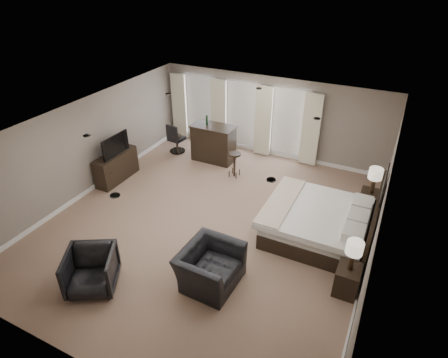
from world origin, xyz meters
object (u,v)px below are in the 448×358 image
at_px(armchair_far, 91,269).
at_px(bar_stool_left, 177,145).
at_px(armchair_near, 210,261).
at_px(bar_stool_right, 234,165).
at_px(bar_counter, 213,143).
at_px(nightstand_near, 347,280).
at_px(desk_chair, 177,138).
at_px(tv, 114,152).
at_px(bed, 323,210).
at_px(lamp_near, 353,256).
at_px(nightstand_far, 369,203).
at_px(lamp_far, 374,181).
at_px(dresser, 116,167).

bearing_deg(armchair_far, bar_stool_left, 76.95).
distance_m(armchair_near, bar_stool_left, 5.91).
bearing_deg(bar_stool_right, bar_counter, 147.63).
distance_m(nightstand_near, desk_chair, 7.36).
bearing_deg(bar_stool_right, tv, -150.85).
bearing_deg(bar_counter, bed, -30.17).
bearing_deg(lamp_near, armchair_near, -159.39).
bearing_deg(nightstand_far, armchair_far, -132.26).
bearing_deg(bar_stool_left, lamp_far, -6.93).
distance_m(lamp_far, dresser, 7.10).
bearing_deg(lamp_near, bar_stool_right, 141.08).
bearing_deg(desk_chair, nightstand_near, 157.19).
bearing_deg(armchair_far, lamp_near, -4.28).
xyz_separation_m(nightstand_near, lamp_far, (0.00, 2.90, 0.69)).
relative_size(bed, desk_chair, 2.31).
distance_m(nightstand_far, bar_stool_left, 6.27).
relative_size(dresser, armchair_near, 1.17).
bearing_deg(dresser, tv, 0.00).
distance_m(bed, bar_stool_left, 5.78).
bearing_deg(bar_counter, armchair_near, -63.20).
relative_size(lamp_near, bar_stool_right, 0.85).
bearing_deg(bar_stool_left, armchair_near, -51.30).
relative_size(nightstand_near, nightstand_far, 0.93).
relative_size(armchair_near, bar_counter, 0.90).
height_order(bed, armchair_near, bed).
relative_size(bed, lamp_far, 3.41).
bearing_deg(nightstand_near, lamp_far, 90.00).
bearing_deg(nightstand_far, bar_counter, 169.68).
relative_size(bar_counter, bar_stool_right, 1.77).
height_order(dresser, armchair_near, armchair_near).
relative_size(lamp_far, tv, 0.66).
distance_m(bed, armchair_far, 5.12).
relative_size(armchair_far, desk_chair, 0.93).
distance_m(dresser, bar_counter, 3.09).
xyz_separation_m(nightstand_near, dresser, (-6.92, 1.44, 0.12)).
distance_m(lamp_near, lamp_far, 2.90).
height_order(nightstand_near, desk_chair, desk_chair).
distance_m(tv, bar_stool_left, 2.40).
distance_m(dresser, bar_stool_left, 2.33).
relative_size(bed, armchair_near, 1.90).
height_order(tv, bar_stool_right, tv).
height_order(nightstand_near, lamp_near, lamp_near).
relative_size(nightstand_far, bar_counter, 0.47).
relative_size(armchair_far, bar_stool_right, 1.23).
xyz_separation_m(bed, dresser, (-6.03, -0.01, -0.33)).
relative_size(nightstand_near, armchair_far, 0.63).
height_order(lamp_far, desk_chair, lamp_far).
distance_m(armchair_far, bar_stool_left, 6.01).
bearing_deg(lamp_near, bar_counter, 142.38).
bearing_deg(dresser, bar_stool_right, 29.15).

